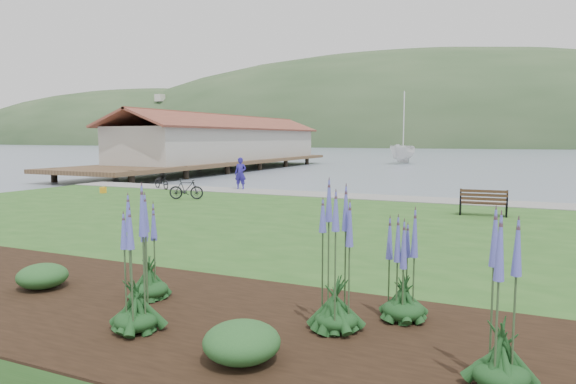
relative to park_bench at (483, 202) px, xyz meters
The scene contains 19 objects.
ground 6.36m from the park_bench, 150.94° to the right, with size 600.00×600.00×0.00m, color slate.
lawn 7.51m from the park_bench, 137.42° to the right, with size 34.00×20.00×0.40m, color #28551E.
shoreline_path 6.73m from the park_bench, 145.08° to the left, with size 34.00×2.20×0.03m, color gray.
garden_bed 13.11m from the park_bench, 101.02° to the right, with size 24.00×4.40×0.04m, color black.
far_hillside 167.57m from the park_bench, 85.04° to the left, with size 580.00×80.00×38.00m, color #314C2B, non-canonical shape.
pier_pavilion 35.38m from the park_bench, 136.19° to the left, with size 8.00×36.00×5.40m.
park_bench is the anchor object (origin of this frame).
person 13.15m from the park_bench, 160.24° to the left, with size 0.73×0.50×2.00m, color #2A1F92.
bicycle_a 16.65m from the park_bench, 169.74° to the left, with size 1.56×0.55×0.82m, color black.
bicycle_b 12.41m from the park_bench, behind, with size 1.53×0.44×0.92m, color black.
sailboat 45.03m from the park_bench, 105.54° to the left, with size 10.50×10.70×27.69m, color silver.
pannier 17.73m from the park_bench, behind, with size 0.18×0.29×0.31m, color orange.
echium_0 14.17m from the park_bench, 104.87° to the right, with size 0.62×0.62×2.25m.
echium_1 11.70m from the park_bench, 91.60° to the right, with size 0.62×0.62×1.73m.
echium_2 13.39m from the park_bench, 85.39° to the right, with size 0.62×0.62×2.04m.
echium_4 13.21m from the park_bench, 109.63° to the right, with size 0.62×0.62×1.85m.
echium_5 12.56m from the park_bench, 95.01° to the right, with size 0.62×0.62×2.39m.
shrub_0 14.37m from the park_bench, 117.27° to the right, with size 0.88×0.88×0.44m, color #1E4C21.
shrub_1 14.04m from the park_bench, 97.39° to the right, with size 0.95×0.95×0.48m, color #1E4C21.
Camera 1 is at (6.70, -16.07, 3.14)m, focal length 32.00 mm.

